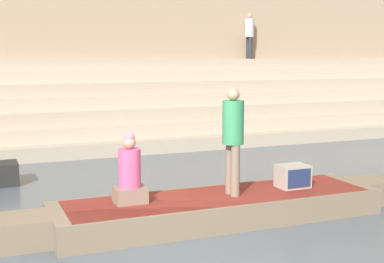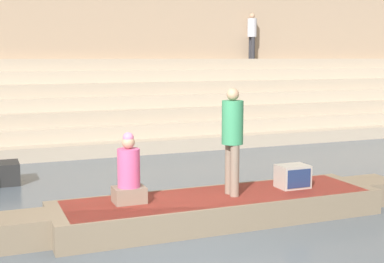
{
  "view_description": "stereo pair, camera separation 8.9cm",
  "coord_description": "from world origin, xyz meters",
  "px_view_note": "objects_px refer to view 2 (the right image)",
  "views": [
    {
      "loc": [
        -2.39,
        -6.44,
        2.65
      ],
      "look_at": [
        1.27,
        2.43,
        1.32
      ],
      "focal_mm": 50.0,
      "sensor_mm": 36.0,
      "label": 1
    },
    {
      "loc": [
        -2.31,
        -6.48,
        2.65
      ],
      "look_at": [
        1.27,
        2.43,
        1.32
      ],
      "focal_mm": 50.0,
      "sensor_mm": 36.0,
      "label": 2
    }
  ],
  "objects_px": {
    "person_on_steps": "(252,33)",
    "person_standing": "(232,134)",
    "tv_set": "(293,176)",
    "person_rowing": "(129,175)",
    "rowboat_main": "(219,207)"
  },
  "relations": [
    {
      "from": "rowboat_main",
      "to": "tv_set",
      "type": "bearing_deg",
      "value": 3.92
    },
    {
      "from": "person_standing",
      "to": "tv_set",
      "type": "height_order",
      "value": "person_standing"
    },
    {
      "from": "rowboat_main",
      "to": "person_on_steps",
      "type": "relative_size",
      "value": 4.26
    },
    {
      "from": "person_on_steps",
      "to": "person_standing",
      "type": "bearing_deg",
      "value": -83.94
    },
    {
      "from": "person_standing",
      "to": "person_on_steps",
      "type": "bearing_deg",
      "value": 43.44
    },
    {
      "from": "person_standing",
      "to": "person_rowing",
      "type": "relative_size",
      "value": 1.59
    },
    {
      "from": "person_rowing",
      "to": "tv_set",
      "type": "distance_m",
      "value": 2.89
    },
    {
      "from": "rowboat_main",
      "to": "person_on_steps",
      "type": "xyz_separation_m",
      "value": [
        5.82,
        9.81,
        3.33
      ]
    },
    {
      "from": "person_standing",
      "to": "person_on_steps",
      "type": "relative_size",
      "value": 1.07
    },
    {
      "from": "person_on_steps",
      "to": "person_rowing",
      "type": "bearing_deg",
      "value": -91.29
    },
    {
      "from": "rowboat_main",
      "to": "person_standing",
      "type": "xyz_separation_m",
      "value": [
        0.21,
        -0.04,
        1.2
      ]
    },
    {
      "from": "person_rowing",
      "to": "person_on_steps",
      "type": "bearing_deg",
      "value": 61.6
    },
    {
      "from": "person_rowing",
      "to": "tv_set",
      "type": "relative_size",
      "value": 2.08
    },
    {
      "from": "person_standing",
      "to": "tv_set",
      "type": "xyz_separation_m",
      "value": [
        1.2,
        0.06,
        -0.81
      ]
    },
    {
      "from": "person_rowing",
      "to": "rowboat_main",
      "type": "bearing_deg",
      "value": 3.42
    }
  ]
}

